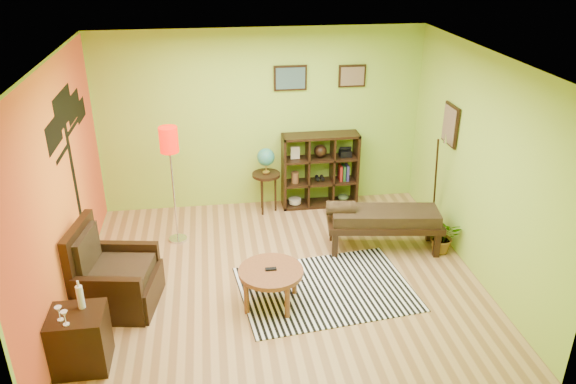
{
  "coord_description": "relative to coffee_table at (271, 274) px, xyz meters",
  "views": [
    {
      "loc": [
        -0.76,
        -6.03,
        4.05
      ],
      "look_at": [
        0.15,
        0.34,
        1.05
      ],
      "focal_mm": 35.0,
      "sensor_mm": 36.0,
      "label": 1
    }
  ],
  "objects": [
    {
      "name": "side_cabinet",
      "position": [
        -2.02,
        -0.77,
        -0.08
      ],
      "size": [
        0.54,
        0.49,
        0.95
      ],
      "color": "black",
      "rests_on": "ground"
    },
    {
      "name": "potted_plant",
      "position": [
        2.48,
        0.85,
        -0.21
      ],
      "size": [
        0.57,
        0.6,
        0.39
      ],
      "primitive_type": "imported",
      "rotation": [
        0.0,
        0.0,
        -0.29
      ],
      "color": "#26661E",
      "rests_on": "ground"
    },
    {
      "name": "room_shell",
      "position": [
        0.09,
        0.53,
        1.4
      ],
      "size": [
        5.04,
        4.54,
        2.82
      ],
      "color": "#9CCA3F",
      "rests_on": "ground"
    },
    {
      "name": "ground",
      "position": [
        0.18,
        0.52,
        -0.4
      ],
      "size": [
        5.0,
        5.0,
        0.0
      ],
      "primitive_type": "plane",
      "color": "tan",
      "rests_on": "ground"
    },
    {
      "name": "cube_shelf",
      "position": [
        1.09,
        2.55,
        0.2
      ],
      "size": [
        1.2,
        0.35,
        1.2
      ],
      "color": "black",
      "rests_on": "ground"
    },
    {
      "name": "globe_table",
      "position": [
        0.21,
        2.43,
        0.4
      ],
      "size": [
        0.43,
        0.43,
        1.06
      ],
      "color": "black",
      "rests_on": "ground"
    },
    {
      "name": "armchair",
      "position": [
        -1.84,
        0.25,
        -0.08
      ],
      "size": [
        1.0,
        1.0,
        1.05
      ],
      "color": "black",
      "rests_on": "ground"
    },
    {
      "name": "floor_lamp",
      "position": [
        -1.16,
        1.7,
        0.97
      ],
      "size": [
        0.26,
        0.26,
        1.7
      ],
      "color": "silver",
      "rests_on": "ground"
    },
    {
      "name": "coffee_table",
      "position": [
        0.0,
        0.0,
        0.0
      ],
      "size": [
        0.76,
        0.76,
        0.49
      ],
      "color": "brown",
      "rests_on": "ground"
    },
    {
      "name": "zebra_rug",
      "position": [
        0.7,
        0.19,
        -0.4
      ],
      "size": [
        2.25,
        1.73,
        0.01
      ],
      "primitive_type": "cube",
      "rotation": [
        0.0,
        0.0,
        0.12
      ],
      "color": "white",
      "rests_on": "ground"
    },
    {
      "name": "bench",
      "position": [
        1.65,
        1.07,
        0.06
      ],
      "size": [
        1.63,
        0.78,
        0.73
      ],
      "color": "black",
      "rests_on": "ground"
    }
  ]
}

